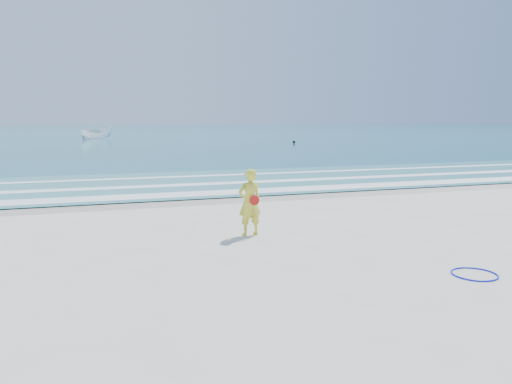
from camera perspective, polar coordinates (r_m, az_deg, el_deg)
name	(u,v)px	position (r m, az deg, el deg)	size (l,w,h in m)	color
ground	(285,263)	(11.25, 3.32, -8.10)	(400.00, 400.00, 0.00)	silver
wet_sand	(201,200)	(19.70, -6.28, -0.90)	(400.00, 2.40, 0.00)	#B2A893
ocean	(111,132)	(115.14, -16.25, 6.64)	(400.00, 190.00, 0.04)	#19727F
shallow	(180,183)	(24.55, -8.69, 1.03)	(400.00, 10.00, 0.01)	#59B7AD
foam_near	(195,194)	(20.95, -7.01, -0.20)	(400.00, 1.40, 0.01)	white
foam_mid	(183,185)	(23.77, -8.37, 0.81)	(400.00, 0.90, 0.01)	white
foam_far	(172,177)	(27.00, -9.56, 1.71)	(400.00, 0.60, 0.01)	white
hoop	(474,274)	(11.34, 23.70, -8.59)	(0.92, 0.92, 0.03)	#0C18E8
boat	(97,133)	(76.25, -17.74, 6.45)	(1.75, 4.65, 1.80)	white
buoy	(294,142)	(61.13, 4.37, 5.73)	(0.35, 0.35, 0.35)	black
woman	(250,202)	(13.64, -0.73, -1.17)	(0.73, 0.53, 1.83)	yellow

